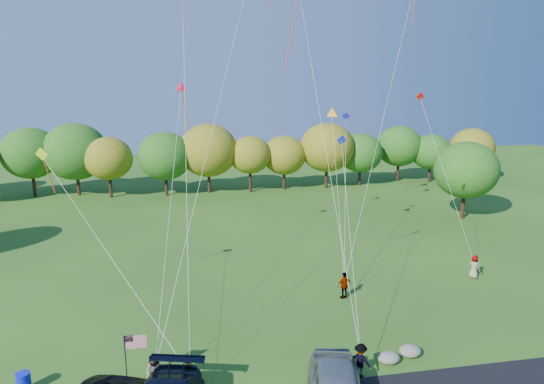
# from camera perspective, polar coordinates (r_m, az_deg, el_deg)

# --- Properties ---
(ground) EXTENTS (140.00, 140.00, 0.00)m
(ground) POSITION_cam_1_polar(r_m,az_deg,el_deg) (23.30, -3.28, -21.00)
(ground) COLOR #265418
(ground) RESTS_ON ground
(treeline) EXTENTS (76.62, 28.04, 8.44)m
(treeline) POSITION_cam_1_polar(r_m,az_deg,el_deg) (55.83, -8.42, 4.34)
(treeline) COLOR #372014
(treeline) RESTS_ON ground
(flyer_a) EXTENTS (0.72, 0.56, 1.73)m
(flyer_a) POSITION_cam_1_polar(r_m,az_deg,el_deg) (22.05, -9.62, -20.67)
(flyer_a) COLOR #4C4C59
(flyer_a) RESTS_ON ground
(flyer_b) EXTENTS (1.08, 1.03, 1.76)m
(flyer_b) POSITION_cam_1_polar(r_m,az_deg,el_deg) (22.49, -13.62, -20.08)
(flyer_b) COLOR #4C4C59
(flyer_b) RESTS_ON ground
(flyer_c) EXTENTS (1.16, 1.14, 1.59)m
(flyer_c) POSITION_cam_1_polar(r_m,az_deg,el_deg) (23.28, 10.36, -18.91)
(flyer_c) COLOR #4C4C59
(flyer_c) RESTS_ON ground
(flyer_d) EXTENTS (1.06, 0.65, 1.68)m
(flyer_d) POSITION_cam_1_polar(r_m,az_deg,el_deg) (30.36, 8.52, -10.81)
(flyer_d) COLOR #4C4C59
(flyer_d) RESTS_ON ground
(flyer_e) EXTENTS (0.88, 0.94, 1.61)m
(flyer_e) POSITION_cam_1_polar(r_m,az_deg,el_deg) (35.63, 22.68, -8.12)
(flyer_e) COLOR #4C4C59
(flyer_e) RESTS_ON ground
(trash_barrel) EXTENTS (0.59, 0.59, 0.88)m
(trash_barrel) POSITION_cam_1_polar(r_m,az_deg,el_deg) (24.61, -27.17, -19.31)
(trash_barrel) COLOR #0E17D6
(trash_barrel) RESTS_ON ground
(flag_assembly) EXTENTS (0.95, 0.61, 2.56)m
(flag_assembly) POSITION_cam_1_polar(r_m,az_deg,el_deg) (22.41, -16.18, -17.25)
(flag_assembly) COLOR black
(flag_assembly) RESTS_ON ground
(boulder_near) EXTENTS (1.07, 0.84, 0.53)m
(boulder_near) POSITION_cam_1_polar(r_m,az_deg,el_deg) (24.74, 13.57, -18.44)
(boulder_near) COLOR gray
(boulder_near) RESTS_ON ground
(boulder_far) EXTENTS (1.08, 0.90, 0.56)m
(boulder_far) POSITION_cam_1_polar(r_m,az_deg,el_deg) (25.50, 15.94, -17.53)
(boulder_far) COLOR slate
(boulder_far) RESTS_ON ground
(kites_aloft) EXTENTS (24.85, 9.56, 14.07)m
(kites_aloft) POSITION_cam_1_polar(r_m,az_deg,el_deg) (33.88, 1.43, 20.17)
(kites_aloft) COLOR red
(kites_aloft) RESTS_ON ground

